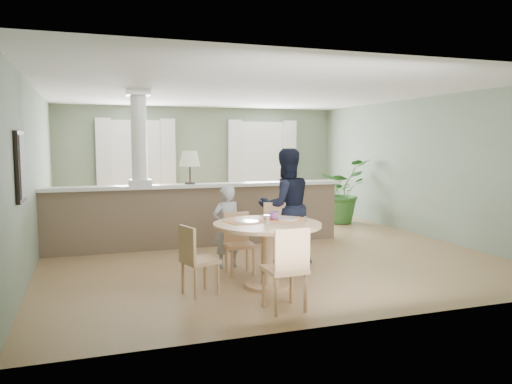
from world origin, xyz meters
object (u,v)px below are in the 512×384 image
object	(u,v)px
man_person	(286,206)
chair_near	(287,265)
dining_table	(267,236)
child_person	(226,227)
houseplant	(339,191)
chair_side	(195,257)
sofa	(205,209)
chair_far_boy	(238,240)
chair_far_man	(279,233)

from	to	relation	value
man_person	chair_near	bearing A→B (deg)	67.54
dining_table	child_person	distance (m)	1.14
child_person	man_person	distance (m)	0.95
child_person	man_person	xyz separation A→B (m)	(0.91, -0.04, 0.27)
houseplant	chair_side	distance (m)	6.08
chair_near	sofa	bearing A→B (deg)	-96.89
chair_far_boy	chair_far_man	world-z (taller)	chair_far_man
sofa	chair_near	distance (m)	5.46
dining_table	child_person	bearing A→B (deg)	101.53
chair_side	chair_near	bearing A→B (deg)	-155.72
houseplant	chair_near	size ratio (longest dim) A/B	1.55
chair_side	child_person	xyz separation A→B (m)	(0.71, 1.17, 0.14)
chair_far_man	chair_near	xyz separation A→B (m)	(-0.60, -1.77, -0.01)
sofa	man_person	size ratio (longest dim) A/B	1.62
houseplant	chair_far_man	bearing A→B (deg)	-129.22
dining_table	chair_near	distance (m)	0.98
chair_far_boy	chair_near	distance (m)	1.72
sofa	houseplant	world-z (taller)	houseplant
houseplant	dining_table	bearing A→B (deg)	-127.72
child_person	dining_table	bearing A→B (deg)	89.97
houseplant	man_person	bearing A→B (deg)	-129.29
chair_far_boy	dining_table	bearing A→B (deg)	-77.85
chair_far_boy	chair_near	world-z (taller)	chair_near
chair_far_boy	man_person	xyz separation A→B (m)	(0.84, 0.32, 0.40)
dining_table	chair_far_boy	world-z (taller)	dining_table
chair_far_boy	child_person	bearing A→B (deg)	102.51
dining_table	child_person	xyz separation A→B (m)	(-0.23, 1.11, -0.05)
sofa	chair_near	bearing A→B (deg)	-112.88
sofa	man_person	bearing A→B (deg)	-101.56
chair_far_boy	chair_near	size ratio (longest dim) A/B	0.91
chair_far_boy	chair_near	xyz separation A→B (m)	(0.03, -1.72, 0.05)
houseplant	chair_side	bearing A→B (deg)	-134.40
sofa	child_person	size ratio (longest dim) A/B	2.33
chair_near	child_person	size ratio (longest dim) A/B	0.77
chair_side	man_person	world-z (taller)	man_person
chair_near	chair_side	bearing A→B (deg)	-51.23
chair_side	man_person	xyz separation A→B (m)	(1.62, 1.13, 0.40)
man_person	dining_table	bearing A→B (deg)	56.66
chair_near	man_person	distance (m)	2.22
sofa	dining_table	distance (m)	4.50
dining_table	chair_near	size ratio (longest dim) A/B	1.46
dining_table	chair_side	size ratio (longest dim) A/B	1.61
dining_table	chair_far_man	distance (m)	0.95
child_person	chair_near	bearing A→B (deg)	81.30
child_person	chair_far_man	bearing A→B (deg)	145.06
chair_side	child_person	world-z (taller)	child_person
dining_table	chair_near	bearing A→B (deg)	-97.33
chair_far_boy	sofa	bearing A→B (deg)	84.81
sofa	chair_side	size ratio (longest dim) A/B	3.33
dining_table	child_person	size ratio (longest dim) A/B	1.12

